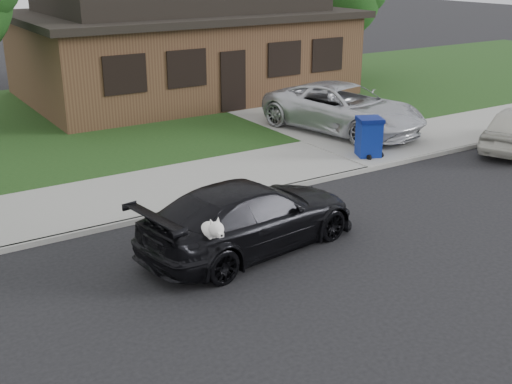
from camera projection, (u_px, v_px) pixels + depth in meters
ground at (343, 252)px, 12.39m from camera, size 120.00×120.00×0.00m
sidewalk at (217, 178)px, 16.33m from camera, size 60.00×3.00×0.12m
curb at (248, 196)px, 15.15m from camera, size 60.00×0.12×0.12m
lawn at (107, 116)px, 22.67m from camera, size 60.00×13.00×0.13m
driveway at (295, 112)px, 23.31m from camera, size 4.50×13.00×0.14m
sedan at (250, 216)px, 12.35m from camera, size 4.87×2.59×1.35m
minivan at (344, 108)px, 20.19m from camera, size 3.57×5.74×1.48m
recycling_bin at (369, 137)px, 17.75m from camera, size 0.88×0.88×1.11m
house at (182, 43)px, 25.55m from camera, size 12.60×8.60×4.65m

